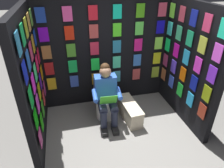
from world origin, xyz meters
TOP-DOWN VIEW (x-y plane):
  - ground_plane at (0.00, 0.00)m, footprint 30.00×30.00m
  - display_wall_back at (0.00, -1.79)m, footprint 2.72×0.14m
  - display_wall_left at (-1.36, -0.87)m, footprint 0.14×1.74m
  - display_wall_right at (1.36, -0.87)m, footprint 0.14×1.74m
  - toilet at (0.14, -1.23)m, footprint 0.41×0.56m
  - person_reading at (0.15, -1.00)m, footprint 0.54×0.70m
  - comic_longbox_near at (-0.30, -0.98)m, footprint 0.32×0.81m

SIDE VIEW (x-z plane):
  - ground_plane at x=0.00m, z-range 0.00..0.00m
  - comic_longbox_near at x=-0.30m, z-range 0.00..0.35m
  - toilet at x=0.14m, z-range -0.06..0.71m
  - person_reading at x=0.15m, z-range 0.00..1.20m
  - display_wall_back at x=0.00m, z-range 0.00..2.20m
  - display_wall_left at x=-1.36m, z-range 0.01..2.20m
  - display_wall_right at x=1.36m, z-range 0.01..2.20m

